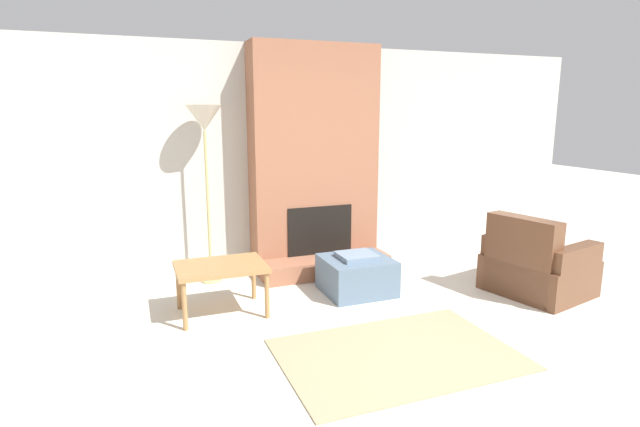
# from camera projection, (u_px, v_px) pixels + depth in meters

# --- Properties ---
(ground_plane) EXTENTS (24.00, 24.00, 0.00)m
(ground_plane) POSITION_uv_depth(u_px,v_px,m) (466.00, 389.00, 3.39)
(ground_plane) COLOR beige
(wall_back) EXTENTS (7.68, 0.06, 2.60)m
(wall_back) POSITION_uv_depth(u_px,v_px,m) (308.00, 158.00, 6.03)
(wall_back) COLOR #BCB7AD
(wall_back) RESTS_ON ground_plane
(fireplace) EXTENTS (1.49, 0.76, 2.60)m
(fireplace) POSITION_uv_depth(u_px,v_px,m) (315.00, 167.00, 5.82)
(fireplace) COLOR #935B42
(fireplace) RESTS_ON ground_plane
(ottoman) EXTENTS (0.68, 0.64, 0.42)m
(ottoman) POSITION_uv_depth(u_px,v_px,m) (357.00, 275.00, 5.16)
(ottoman) COLOR slate
(ottoman) RESTS_ON ground_plane
(armchair) EXTENTS (1.01, 1.06, 0.84)m
(armchair) POSITION_uv_depth(u_px,v_px,m) (534.00, 269.00, 5.11)
(armchair) COLOR brown
(armchair) RESTS_ON ground_plane
(side_table) EXTENTS (0.81, 0.59, 0.47)m
(side_table) POSITION_uv_depth(u_px,v_px,m) (221.00, 270.00, 4.58)
(side_table) COLOR #9E7042
(side_table) RESTS_ON ground_plane
(floor_lamp_left) EXTENTS (0.38, 0.38, 1.92)m
(floor_lamp_left) POSITION_uv_depth(u_px,v_px,m) (204.00, 126.00, 5.20)
(floor_lamp_left) COLOR tan
(floor_lamp_left) RESTS_ON ground_plane
(area_rug) EXTENTS (1.80, 1.21, 0.01)m
(area_rug) POSITION_uv_depth(u_px,v_px,m) (397.00, 354.00, 3.86)
(area_rug) COLOR #9E8966
(area_rug) RESTS_ON ground_plane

